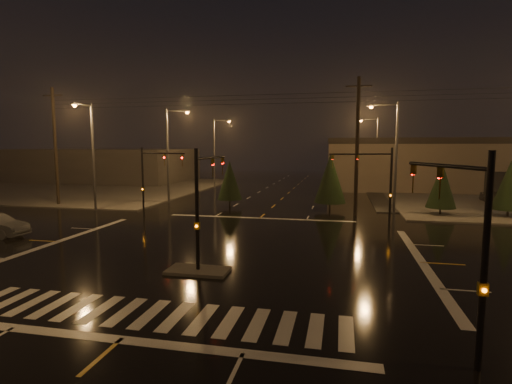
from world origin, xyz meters
TOP-DOWN VIEW (x-y plane):
  - ground at (0.00, 0.00)m, footprint 140.00×140.00m
  - sidewalk_nw at (-30.00, 30.00)m, footprint 36.00×36.00m
  - median_island at (0.00, -4.00)m, footprint 3.00×1.60m
  - crosswalk at (0.00, -9.00)m, footprint 15.00×2.60m
  - stop_bar_near at (0.00, -11.00)m, footprint 16.00×0.50m
  - stop_bar_far at (0.00, 11.00)m, footprint 16.00×0.50m
  - commercial_block at (-35.00, 42.00)m, footprint 30.00×18.00m
  - signal_mast_median at (0.00, -3.07)m, footprint 0.25×4.59m
  - signal_mast_ne at (9.50, 10.14)m, footprint 4.84×1.86m
  - signal_mast_nw at (-9.50, 10.14)m, footprint 4.84×1.86m
  - signal_mast_se at (10.23, -9.75)m, footprint 1.55×3.87m
  - streetlight_1 at (-11.18, 18.00)m, footprint 2.77×0.32m
  - streetlight_2 at (-11.18, 34.00)m, footprint 2.77×0.32m
  - streetlight_3 at (11.18, 16.00)m, footprint 2.77×0.32m
  - streetlight_4 at (11.18, 36.00)m, footprint 2.77×0.32m
  - streetlight_5 at (-16.00, 11.18)m, footprint 0.32×2.77m
  - utility_pole_0 at (-22.00, 14.00)m, footprint 2.20×0.32m
  - utility_pole_1 at (8.00, 14.00)m, footprint 2.20×0.32m
  - conifer_0 at (15.36, 15.67)m, footprint 2.54×2.54m
  - conifer_1 at (20.81, 15.81)m, footprint 2.70×2.70m
  - conifer_3 at (-4.36, 17.02)m, footprint 2.52×2.52m
  - conifer_4 at (5.69, 16.84)m, footprint 3.01×3.01m
  - car_parked at (23.44, 24.58)m, footprint 4.02×4.54m

SIDE VIEW (x-z plane):
  - ground at x=0.00m, z-range 0.00..0.00m
  - crosswalk at x=0.00m, z-range 0.00..0.01m
  - stop_bar_near at x=0.00m, z-range 0.00..0.01m
  - stop_bar_far at x=0.00m, z-range 0.00..0.01m
  - sidewalk_nw at x=-30.00m, z-range 0.00..0.12m
  - median_island at x=0.00m, z-range 0.00..0.15m
  - car_parked at x=23.44m, z-range 0.00..1.49m
  - conifer_3 at x=-4.36m, z-range 0.35..4.99m
  - conifer_0 at x=15.36m, z-range 0.35..5.02m
  - commercial_block at x=-35.00m, z-range 0.00..5.60m
  - conifer_1 at x=20.81m, z-range 0.35..5.26m
  - conifer_4 at x=5.69m, z-range 0.35..5.75m
  - signal_mast_se at x=10.23m, z-range 0.71..6.71m
  - signal_mast_median at x=0.00m, z-range 0.75..6.75m
  - signal_mast_ne at x=9.50m, z-range 0.79..6.79m
  - signal_mast_nw at x=-9.50m, z-range 0.79..6.79m
  - streetlight_1 at x=-11.18m, z-range 0.80..10.80m
  - streetlight_2 at x=-11.18m, z-range 0.80..10.80m
  - streetlight_3 at x=11.18m, z-range 0.80..10.80m
  - streetlight_4 at x=11.18m, z-range 0.80..10.80m
  - streetlight_5 at x=-16.00m, z-range 0.80..10.80m
  - utility_pole_0 at x=-22.00m, z-range 0.13..12.13m
  - utility_pole_1 at x=8.00m, z-range 0.13..12.13m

